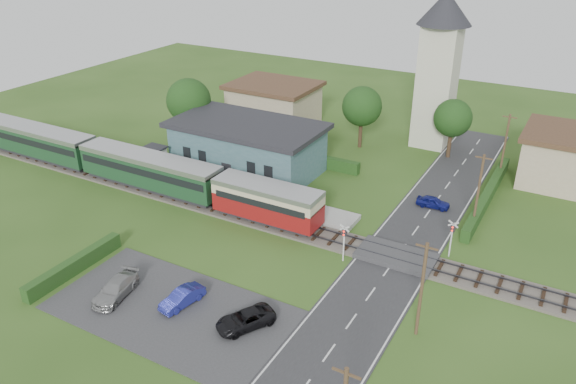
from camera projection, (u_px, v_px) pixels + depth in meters
The scene contains 31 objects.
ground at pixel (276, 238), 47.96m from camera, with size 120.00×120.00×0.00m, color #2D4C19.
railway_track at pixel (288, 227), 49.47m from camera, with size 76.00×3.20×0.49m.
road at pixel (387, 270), 43.56m from camera, with size 6.00×70.00×0.05m, color #28282B.
car_park at pixel (171, 310), 39.22m from camera, with size 17.00×9.00×0.08m, color #333335.
crossing_deck at pixel (396, 256), 45.03m from camera, with size 6.20×3.40×0.45m, color #333335.
platform at pixel (217, 188), 56.31m from camera, with size 30.00×3.00×0.45m, color gray.
equipment_hut at pixel (154, 159), 59.14m from camera, with size 2.30×2.30×2.55m.
station_building at pixel (247, 146), 59.74m from camera, with size 16.00×9.00×5.30m.
train at pixel (126, 164), 56.84m from camera, with size 43.20×2.90×3.40m.
church_tower at pixel (440, 59), 63.10m from camera, with size 6.00×6.00×17.60m.
house_west at pixel (274, 104), 72.83m from camera, with size 10.80×8.80×5.50m.
house_east at pixel (567, 157), 56.69m from camera, with size 8.80×8.80×5.50m.
hedge_carpark at pixel (74, 266), 43.14m from camera, with size 0.80×9.00×1.20m, color #193814.
hedge_roadside at pixel (488, 195), 53.96m from camera, with size 0.80×18.00×1.20m, color #193814.
hedge_station at pixel (270, 150), 64.17m from camera, with size 22.00×0.80×1.30m, color #193814.
tree_a at pixel (189, 101), 65.29m from camera, with size 5.20×5.20×8.00m.
tree_b at pixel (362, 106), 64.58m from camera, with size 4.60×4.60×7.34m.
tree_c at pixel (453, 118), 61.92m from camera, with size 4.20×4.20×6.78m.
utility_pole_b at pixel (422, 289), 35.43m from camera, with size 1.40×0.22×7.00m.
utility_pole_c at pixel (478, 191), 47.93m from camera, with size 1.40×0.22×7.00m.
utility_pole_d at pixel (505, 146), 57.31m from camera, with size 1.40×0.22×7.00m.
crossing_signal_near at pixel (344, 238), 43.88m from camera, with size 0.84×0.28×3.28m.
crossing_signal_far at pixel (452, 233), 44.47m from camera, with size 0.84×0.28×3.28m.
streetlamp_west at pixel (207, 104), 71.89m from camera, with size 0.30×0.30×5.15m.
streetlamp_east at pixel (530, 139), 60.68m from camera, with size 0.30×0.30×5.15m.
car_on_road at pixel (433, 202), 52.73m from camera, with size 1.24×3.09×1.05m, color navy.
car_park_blue at pixel (182, 298), 39.44m from camera, with size 1.22×3.49×1.15m, color navy.
car_park_silver at pixel (116, 289), 40.28m from camera, with size 1.75×4.31×1.25m, color gray.
car_park_dark at pixel (245, 319), 37.35m from camera, with size 1.86×4.03×1.12m, color black.
pedestrian_near at pixel (271, 190), 53.47m from camera, with size 0.57×0.37×1.56m, color gray.
pedestrian_far at pixel (152, 166), 58.77m from camera, with size 0.73×0.57×1.50m, color gray.
Camera 1 is at (21.05, -35.46, 24.83)m, focal length 35.00 mm.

